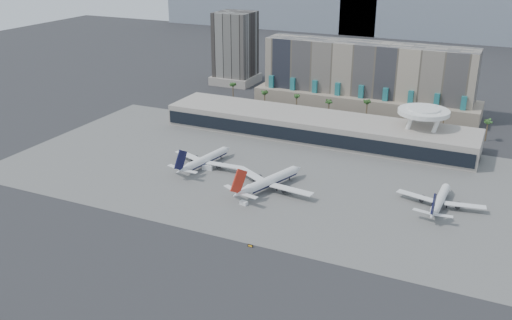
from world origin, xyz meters
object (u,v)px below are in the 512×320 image
at_px(airliner_left, 205,160).
at_px(taxiway_sign, 250,246).
at_px(service_vehicle_b, 244,203).
at_px(airliner_centre, 269,181).
at_px(service_vehicle_a, 208,167).
at_px(airliner_right, 440,200).

relative_size(airliner_left, taxiway_sign, 19.51).
distance_m(airliner_left, service_vehicle_b, 45.89).
relative_size(airliner_left, service_vehicle_b, 12.80).
xyz_separation_m(airliner_centre, service_vehicle_a, (-35.52, 7.84, -2.72)).
relative_size(airliner_right, service_vehicle_b, 11.70).
xyz_separation_m(service_vehicle_b, taxiway_sign, (17.14, -29.51, -0.35)).
height_order(airliner_right, service_vehicle_a, airliner_right).
relative_size(airliner_centre, service_vehicle_b, 13.58).
bearing_deg(airliner_left, service_vehicle_a, -35.77).
relative_size(airliner_centre, service_vehicle_a, 8.87).
xyz_separation_m(airliner_centre, service_vehicle_b, (-3.46, -18.69, -3.10)).
xyz_separation_m(service_vehicle_a, service_vehicle_b, (32.06, -26.53, -0.37)).
bearing_deg(airliner_left, taxiway_sign, -38.98).
bearing_deg(service_vehicle_a, airliner_right, -4.70).
distance_m(service_vehicle_a, service_vehicle_b, 41.61).
bearing_deg(service_vehicle_b, airliner_left, 151.33).
distance_m(airliner_left, service_vehicle_a, 4.84).
relative_size(airliner_right, taxiway_sign, 17.83).
relative_size(airliner_left, airliner_right, 1.09).
bearing_deg(airliner_centre, airliner_right, 29.49).
xyz_separation_m(airliner_left, taxiway_sign, (52.16, -59.04, -3.11)).
relative_size(airliner_centre, airliner_right, 1.16).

